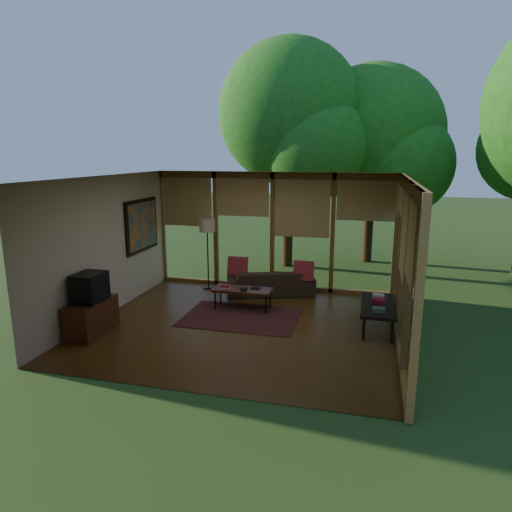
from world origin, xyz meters
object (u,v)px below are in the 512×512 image
(sofa, at_px, (270,282))
(media_cabinet, at_px, (91,317))
(coffee_table, at_px, (243,290))
(floor_lamp, at_px, (207,229))
(side_console, at_px, (378,307))
(television, at_px, (90,287))

(sofa, relative_size, media_cabinet, 1.94)
(media_cabinet, bearing_deg, coffee_table, 41.02)
(floor_lamp, bearing_deg, media_cabinet, -108.33)
(side_console, bearing_deg, floor_lamp, 156.92)
(floor_lamp, bearing_deg, side_console, -23.08)
(sofa, height_order, coffee_table, sofa)
(sofa, relative_size, television, 3.53)
(sofa, distance_m, coffee_table, 1.16)
(sofa, height_order, floor_lamp, floor_lamp)
(coffee_table, bearing_deg, television, -138.72)
(sofa, bearing_deg, floor_lamp, -22.04)
(media_cabinet, relative_size, floor_lamp, 0.61)
(television, xyz_separation_m, side_console, (4.85, 1.48, -0.44))
(coffee_table, bearing_deg, floor_lamp, 134.54)
(television, relative_size, coffee_table, 0.46)
(sofa, bearing_deg, side_console, 127.51)
(floor_lamp, relative_size, side_console, 1.18)
(sofa, height_order, side_console, sofa)
(sofa, distance_m, side_console, 2.80)
(coffee_table, bearing_deg, side_console, -9.39)
(media_cabinet, relative_size, television, 1.82)
(television, xyz_separation_m, floor_lamp, (1.01, 3.12, 0.56))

